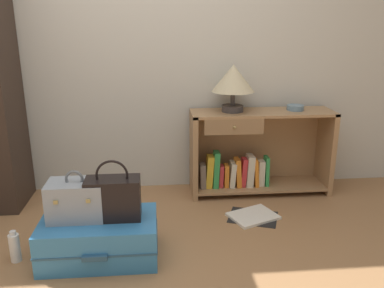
# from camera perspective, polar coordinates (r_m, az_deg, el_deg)

# --- Properties ---
(back_wall) EXTENTS (6.40, 0.10, 2.60)m
(back_wall) POSITION_cam_1_polar(r_m,az_deg,el_deg) (3.30, -7.78, 15.71)
(back_wall) COLOR beige
(back_wall) RESTS_ON ground_plane
(bookshelf) EXTENTS (1.14, 0.35, 0.69)m
(bookshelf) POSITION_cam_1_polar(r_m,az_deg,el_deg) (3.33, 8.74, -1.37)
(bookshelf) COLOR #A37A51
(bookshelf) RESTS_ON ground_plane
(table_lamp) EXTENTS (0.33, 0.33, 0.37)m
(table_lamp) POSITION_cam_1_polar(r_m,az_deg,el_deg) (3.15, 5.89, 9.06)
(table_lamp) COLOR #3D3838
(table_lamp) RESTS_ON bookshelf
(bowl) EXTENTS (0.14, 0.14, 0.04)m
(bowl) POSITION_cam_1_polar(r_m,az_deg,el_deg) (3.33, 14.50, 5.04)
(bowl) COLOR slate
(bowl) RESTS_ON bookshelf
(suitcase_large) EXTENTS (0.69, 0.43, 0.25)m
(suitcase_large) POSITION_cam_1_polar(r_m,az_deg,el_deg) (2.52, -13.00, -12.94)
(suitcase_large) COLOR teal
(suitcase_large) RESTS_ON ground_plane
(train_case) EXTENTS (0.32, 0.22, 0.30)m
(train_case) POSITION_cam_1_polar(r_m,az_deg,el_deg) (2.46, -16.18, -7.65)
(train_case) COLOR #8E99A3
(train_case) RESTS_ON suitcase_large
(handbag) EXTENTS (0.32, 0.16, 0.36)m
(handbag) POSITION_cam_1_polar(r_m,az_deg,el_deg) (2.41, -11.15, -7.50)
(handbag) COLOR black
(handbag) RESTS_ON suitcase_large
(bottle) EXTENTS (0.06, 0.06, 0.20)m
(bottle) POSITION_cam_1_polar(r_m,az_deg,el_deg) (2.66, -23.93, -13.29)
(bottle) COLOR white
(bottle) RESTS_ON ground_plane
(open_book_on_floor) EXTENTS (0.41, 0.37, 0.02)m
(open_book_on_floor) POSITION_cam_1_polar(r_m,az_deg,el_deg) (3.00, 8.69, -10.13)
(open_book_on_floor) COLOR white
(open_book_on_floor) RESTS_ON ground_plane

